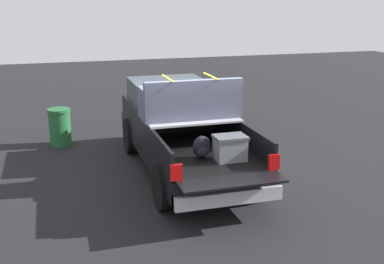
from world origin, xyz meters
TOP-DOWN VIEW (x-y plane):
  - ground_plane at (0.00, 0.00)m, footprint 40.00×40.00m
  - pickup_truck at (0.38, -0.00)m, footprint 6.05×2.06m
  - trash_can at (2.93, 2.58)m, footprint 0.60×0.60m

SIDE VIEW (x-z plane):
  - ground_plane at x=0.00m, z-range 0.00..0.00m
  - trash_can at x=2.93m, z-range 0.01..0.99m
  - pickup_truck at x=0.38m, z-range -0.14..2.08m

